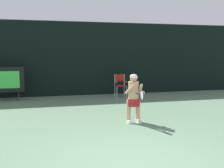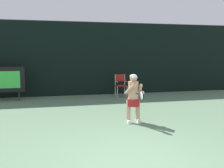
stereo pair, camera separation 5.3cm
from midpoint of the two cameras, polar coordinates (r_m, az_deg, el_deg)
The scene contains 6 objects.
ground at distance 5.13m, azimuth 5.62°, elevation -17.56°, with size 18.00×22.00×0.03m.
backdrop_screen at distance 13.19m, azimuth -6.82°, elevation 5.41°, with size 18.00×0.12×3.66m.
umpire_chair at distance 12.71m, azimuth 2.03°, elevation 0.02°, with size 0.52×0.44×1.08m.
water_bottle at distance 12.52m, azimuth 5.22°, elevation -2.39°, with size 0.07×0.07×0.27m.
tennis_player at distance 7.95m, azimuth 4.86°, elevation -2.69°, with size 0.53×0.61×1.47m.
tennis_racket at distance 7.41m, azimuth 6.57°, elevation -2.51°, with size 0.03×0.60×0.31m.
Camera 2 is at (-1.53, -4.60, 2.09)m, focal length 42.03 mm.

